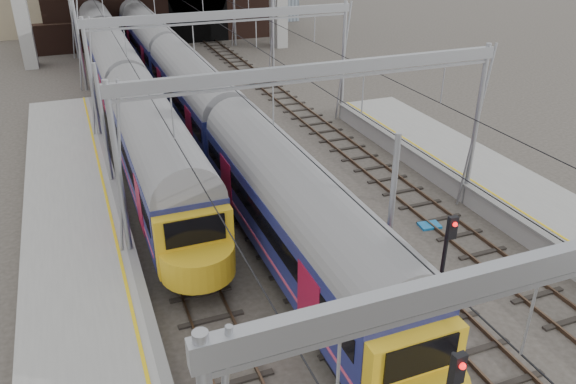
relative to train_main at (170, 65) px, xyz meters
name	(u,v)px	position (x,y,z in m)	size (l,w,h in m)	color
ground	(412,346)	(2.00, -31.27, -2.59)	(160.00, 160.00, 0.00)	#38332D
platform_left	(91,364)	(-8.18, -28.77, -2.04)	(4.32, 55.00, 1.12)	gray
tracks	(265,174)	(2.00, -16.27, -2.57)	(14.40, 80.00, 0.22)	#4C3828
overhead_line	(228,34)	(2.00, -9.78, 3.98)	(16.80, 80.00, 8.00)	gray
retaining_wall	(163,3)	(3.40, 20.66, 1.74)	(28.00, 2.75, 9.00)	black
train_main	(170,65)	(0.00, 0.00, 0.00)	(2.97, 68.65, 5.05)	black
train_second	(116,69)	(-4.00, 0.25, 0.02)	(3.01, 52.20, 5.11)	black
signal_near_centre	(445,257)	(3.42, -30.60, 0.26)	(0.33, 0.45, 4.46)	black
equip_cover_b	(277,236)	(0.26, -22.85, -2.55)	(0.79, 0.56, 0.09)	#176AAF
equip_cover_c	(430,225)	(7.22, -24.63, -2.53)	(0.97, 0.68, 0.11)	#176AAF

